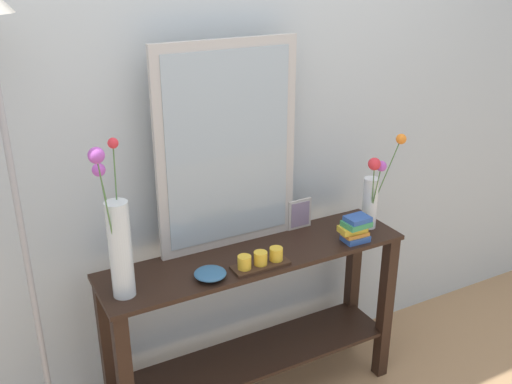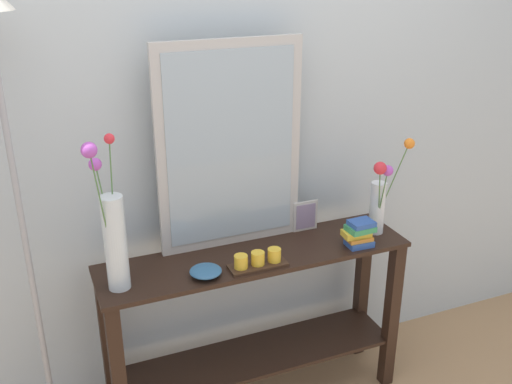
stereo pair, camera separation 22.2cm
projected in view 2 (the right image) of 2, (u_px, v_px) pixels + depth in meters
wall_back at (230, 110)px, 2.53m from camera, size 6.40×0.08×2.70m
console_table at (256, 313)px, 2.61m from camera, size 1.36×0.34×0.79m
mirror_leaning at (230, 147)px, 2.43m from camera, size 0.63×0.03×0.89m
tall_vase_left at (113, 234)px, 2.16m from camera, size 0.13×0.16×0.61m
vase_right at (380, 197)px, 2.61m from camera, size 0.19×0.14×0.46m
candle_tray at (258, 261)px, 2.39m from camera, size 0.24×0.09×0.07m
picture_frame_small at (305, 216)px, 2.69m from camera, size 0.12×0.01×0.14m
decorative_bowl at (206, 271)px, 2.32m from camera, size 0.13×0.13×0.04m
book_stack at (359, 233)px, 2.54m from camera, size 0.13×0.10×0.12m
floor_lamp at (12, 166)px, 2.05m from camera, size 0.24×0.24×1.92m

